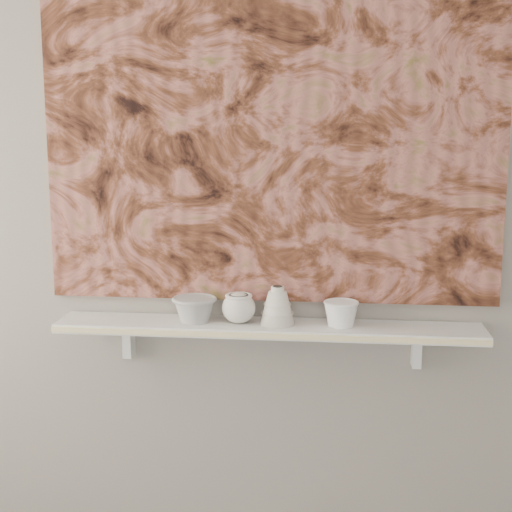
# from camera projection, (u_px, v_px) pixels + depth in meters

# --- Properties ---
(wall_back) EXTENTS (3.60, 0.00, 3.60)m
(wall_back) POSITION_uv_depth(u_px,v_px,m) (271.00, 193.00, 2.35)
(wall_back) COLOR gray
(wall_back) RESTS_ON floor
(shelf) EXTENTS (1.40, 0.18, 0.03)m
(shelf) POSITION_uv_depth(u_px,v_px,m) (268.00, 328.00, 2.34)
(shelf) COLOR white
(shelf) RESTS_ON wall_back
(shelf_stripe) EXTENTS (1.40, 0.01, 0.02)m
(shelf_stripe) POSITION_uv_depth(u_px,v_px,m) (265.00, 336.00, 2.25)
(shelf_stripe) COLOR beige
(shelf_stripe) RESTS_ON shelf
(bracket_left) EXTENTS (0.03, 0.06, 0.12)m
(bracket_left) POSITION_uv_depth(u_px,v_px,m) (129.00, 340.00, 2.47)
(bracket_left) COLOR white
(bracket_left) RESTS_ON wall_back
(bracket_right) EXTENTS (0.03, 0.06, 0.12)m
(bracket_right) POSITION_uv_depth(u_px,v_px,m) (416.00, 349.00, 2.36)
(bracket_right) COLOR white
(bracket_right) RESTS_ON wall_back
(painting) EXTENTS (1.50, 0.02, 1.10)m
(painting) POSITION_uv_depth(u_px,v_px,m) (271.00, 135.00, 2.31)
(painting) COLOR brown
(painting) RESTS_ON wall_back
(house_motif) EXTENTS (0.09, 0.00, 0.08)m
(house_motif) POSITION_uv_depth(u_px,v_px,m) (408.00, 232.00, 2.30)
(house_motif) COLOR black
(house_motif) RESTS_ON painting
(bowl_grey) EXTENTS (0.19, 0.19, 0.09)m
(bowl_grey) POSITION_uv_depth(u_px,v_px,m) (194.00, 309.00, 2.35)
(bowl_grey) COLOR #A1A19F
(bowl_grey) RESTS_ON shelf
(cup_cream) EXTENTS (0.13, 0.13, 0.10)m
(cup_cream) POSITION_uv_depth(u_px,v_px,m) (239.00, 308.00, 2.34)
(cup_cream) COLOR silver
(cup_cream) RESTS_ON shelf
(bell_vessel) EXTENTS (0.15, 0.15, 0.13)m
(bell_vessel) POSITION_uv_depth(u_px,v_px,m) (277.00, 305.00, 2.32)
(bell_vessel) COLOR silver
(bell_vessel) RESTS_ON shelf
(bowl_white) EXTENTS (0.12, 0.12, 0.08)m
(bowl_white) POSITION_uv_depth(u_px,v_px,m) (341.00, 313.00, 2.30)
(bowl_white) COLOR white
(bowl_white) RESTS_ON shelf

